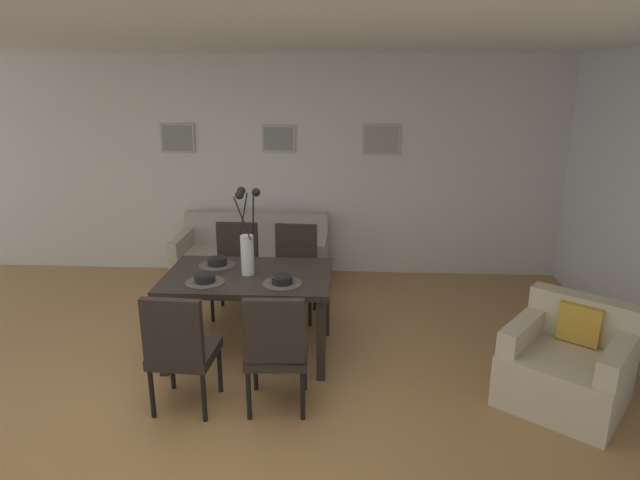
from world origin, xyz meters
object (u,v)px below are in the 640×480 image
Objects in this scene: dining_table at (249,284)px; bowl_near_right at (217,261)px; dining_chair_far_right at (295,267)px; bowl_near_left at (205,278)px; dining_chair_near_left at (180,347)px; dining_chair_near_right at (236,265)px; sofa at (254,262)px; armchair at (568,365)px; framed_picture_left at (178,138)px; centerpiece_vase at (247,242)px; bowl_far_left at (282,279)px; framed_picture_center at (278,139)px; framed_picture_right at (381,139)px; dining_chair_far_left at (276,347)px.

bowl_near_right reaches higher than dining_table.
dining_chair_far_right reaches higher than bowl_near_left.
dining_table is 0.92m from dining_chair_far_right.
dining_chair_near_left and dining_chair_near_right have the same top height.
sofa is 1.52× the size of armchair.
dining_chair_near_left is 2.54m from sofa.
armchair is (2.80, -0.37, -0.49)m from bowl_near_left.
bowl_near_left is 2.65m from framed_picture_left.
armchair is (2.49, -0.58, -0.74)m from centerpiece_vase.
bowl_far_left is 0.10× the size of sofa.
dining_chair_near_right is at bearing 88.62° from bowl_near_right.
framed_picture_center is at bearing 97.66° from bowl_far_left.
sofa is 4.17× the size of framed_picture_left.
dining_table is 0.82× the size of sofa.
armchair is at bearing -47.53° from framed_picture_center.
centerpiece_vase is at bearing 33.50° from bowl_near_left.
dining_chair_near_right is at bearing 152.23° from armchair.
bowl_near_right is 2.95m from armchair.
framed_picture_left reaches higher than bowl_near_right.
bowl_near_right is (-0.32, 0.21, -0.24)m from centerpiece_vase.
dining_chair_near_left is 1.07m from centerpiece_vase.
framed_picture_left is (-0.89, 1.93, 0.86)m from bowl_near_right.
framed_picture_right reaches higher than centerpiece_vase.
centerpiece_vase is 2.53m from framed_picture_right.
bowl_near_left is 0.10× the size of sofa.
framed_picture_right is (1.46, 0.48, 1.36)m from sofa.
dining_chair_near_right reaches higher than bowl_far_left.
framed_picture_center is (0.26, 0.48, 1.36)m from sofa.
bowl_far_left is at bearing 46.16° from dining_chair_near_left.
dining_chair_near_left and dining_chair_far_left have the same top height.
bowl_far_left is (0.31, -0.21, 0.13)m from dining_table.
dining_chair_far_right is at bearing -2.80° from dining_chair_near_right.
dining_chair_far_left is at bearing -69.54° from dining_chair_near_right.
dining_chair_near_right is 1.91m from framed_picture_left.
armchair is 3.93m from framed_picture_center.
bowl_far_left is (0.61, -1.09, 0.27)m from dining_chair_near_right.
dining_chair_near_left reaches higher than bowl_far_left.
bowl_near_right is 0.43× the size of framed_picture_center.
dining_chair_near_left is 2.12× the size of framed_picture_right.
dining_chair_near_right is 1.00× the size of dining_chair_far_right.
centerpiece_vase is 0.45m from bowl_near_right.
dining_table is 0.95m from dining_chair_near_left.
centerpiece_vase reaches higher than sofa.
dining_table is 1.52× the size of dining_chair_near_left.
dining_chair_far_right is (0.60, -0.03, 0.00)m from dining_chair_near_right.
dining_chair_far_right is 2.12× the size of framed_picture_right.
bowl_near_right is at bearing -99.29° from framed_picture_center.
armchair is at bearing -36.35° from framed_picture_left.
armchair is (2.49, -0.58, -0.37)m from dining_table.
framed_picture_center reaches higher than sofa.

